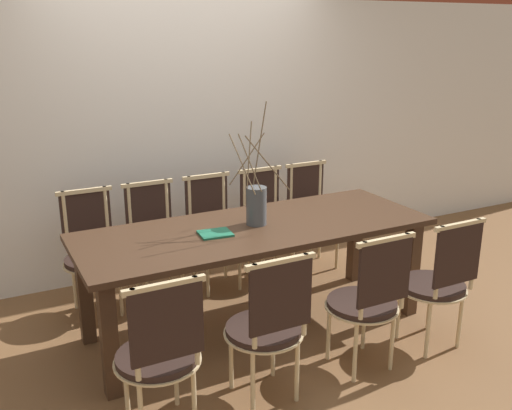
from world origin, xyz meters
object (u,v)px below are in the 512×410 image
object	(u,v)px
vase_centerpiece	(256,204)
book_stack	(215,234)
chair_far_center	(214,230)
dining_table	(256,240)
chair_near_center	(368,298)

from	to	relation	value
vase_centerpiece	book_stack	size ratio (longest dim) A/B	3.75
chair_far_center	book_stack	distance (m)	0.92
dining_table	chair_far_center	world-z (taller)	chair_far_center
book_stack	chair_near_center	bearing A→B (deg)	-48.54
book_stack	dining_table	bearing A→B (deg)	5.00
vase_centerpiece	chair_near_center	bearing A→B (deg)	-67.70
chair_near_center	book_stack	bearing A→B (deg)	131.46
dining_table	chair_near_center	bearing A→B (deg)	-65.59
vase_centerpiece	book_stack	xyz separation A→B (m)	(-0.33, -0.06, -0.14)
dining_table	book_stack	bearing A→B (deg)	-175.00
chair_near_center	vase_centerpiece	world-z (taller)	vase_centerpiece
chair_near_center	vase_centerpiece	size ratio (longest dim) A/B	1.10
chair_far_center	book_stack	size ratio (longest dim) A/B	4.12
dining_table	chair_near_center	world-z (taller)	chair_near_center
chair_far_center	dining_table	bearing A→B (deg)	88.79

